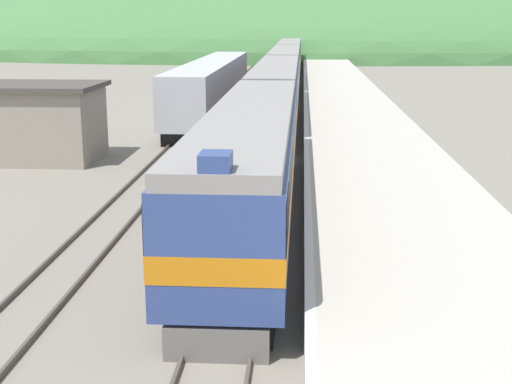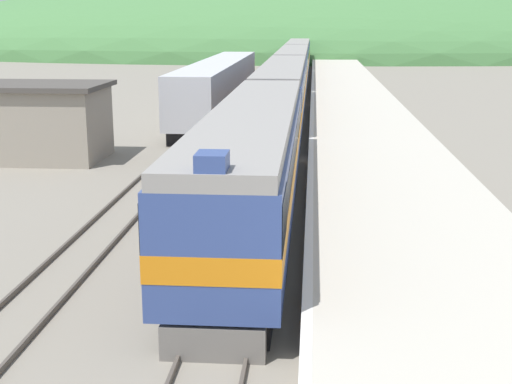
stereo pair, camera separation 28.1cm
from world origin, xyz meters
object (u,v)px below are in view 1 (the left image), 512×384
at_px(express_train_lead_car, 251,161).
at_px(siding_train, 213,87).
at_px(carriage_second, 276,92).
at_px(carriage_fourth, 290,55).
at_px(carriage_third, 285,68).

relative_size(express_train_lead_car, siding_train, 0.74).
distance_m(carriage_second, siding_train, 7.41).
height_order(carriage_second, carriage_fourth, same).
xyz_separation_m(carriage_second, siding_train, (-4.96, 5.50, -0.18)).
bearing_deg(carriage_third, express_train_lead_car, -90.00).
relative_size(carriage_second, siding_train, 0.79).
relative_size(express_train_lead_car, carriage_second, 0.94).
bearing_deg(carriage_third, carriage_fourth, 90.00).
relative_size(carriage_third, siding_train, 0.79).
distance_m(express_train_lead_car, carriage_third, 47.34).
height_order(express_train_lead_car, carriage_second, express_train_lead_car).
distance_m(express_train_lead_car, siding_train, 29.38).
bearing_deg(siding_train, carriage_second, -47.97).
bearing_deg(carriage_third, carriage_second, -90.00).
distance_m(carriage_second, carriage_third, 23.89).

